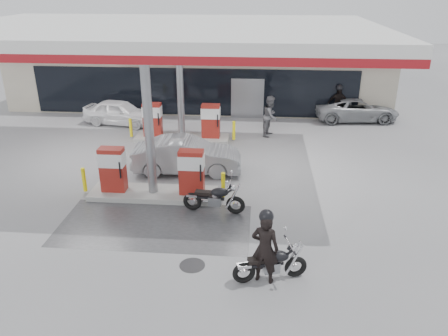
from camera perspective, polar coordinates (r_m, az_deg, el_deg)
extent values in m
plane|color=gray|center=(14.17, -11.03, -7.24)|extent=(90.00, 90.00, 0.00)
cube|color=#4C4C4F|center=(14.04, -9.04, -7.37)|extent=(6.00, 3.00, 0.00)
cylinder|color=#38383A|center=(12.13, -4.17, -12.56)|extent=(0.70, 0.70, 0.01)
cube|color=#BFB5A0|center=(28.40, -2.81, 12.96)|extent=(22.00, 8.00, 4.00)
cube|color=black|center=(24.62, -4.00, 9.89)|extent=(18.00, 0.10, 2.60)
cube|color=maroon|center=(24.15, -4.17, 14.70)|extent=(22.00, 0.25, 1.00)
cube|color=navy|center=(24.05, 13.07, 14.15)|extent=(3.50, 0.12, 0.80)
cube|color=gray|center=(24.38, 3.08, 9.05)|extent=(1.80, 0.14, 2.20)
cube|color=silver|center=(17.19, -7.95, 17.11)|extent=(16.00, 10.00, 0.60)
cube|color=maroon|center=(12.46, -12.80, 13.62)|extent=(16.00, 0.12, 0.24)
cube|color=maroon|center=(22.04, -5.09, 18.09)|extent=(16.00, 0.12, 0.24)
cylinder|color=gray|center=(14.88, -9.80, 5.33)|extent=(0.32, 0.32, 5.00)
cylinder|color=gray|center=(20.53, -5.75, 10.53)|extent=(0.32, 0.32, 5.00)
cube|color=#9E9E99|center=(15.82, -9.19, -3.31)|extent=(4.50, 1.30, 0.18)
cube|color=maroon|center=(15.83, -14.32, -0.18)|extent=(0.85, 0.48, 1.60)
cube|color=maroon|center=(15.17, -4.26, -0.54)|extent=(0.85, 0.48, 1.60)
cube|color=silver|center=(15.68, -14.46, 1.16)|extent=(0.88, 0.52, 0.50)
cube|color=silver|center=(15.01, -4.30, 0.86)|extent=(0.88, 0.52, 0.50)
cylinder|color=yellow|center=(16.39, -17.81, -1.46)|extent=(0.14, 0.14, 0.90)
cylinder|color=yellow|center=(15.23, -0.11, -2.19)|extent=(0.14, 0.14, 0.90)
cube|color=#9E9E99|center=(21.22, -5.48, 3.93)|extent=(4.50, 1.30, 0.18)
cube|color=maroon|center=(21.24, -9.32, 6.27)|extent=(0.85, 0.48, 1.60)
cube|color=maroon|center=(20.75, -1.74, 6.16)|extent=(0.85, 0.48, 1.60)
cube|color=silver|center=(21.13, -9.39, 7.31)|extent=(0.88, 0.52, 0.50)
cube|color=silver|center=(20.63, -1.76, 7.22)|extent=(0.88, 0.52, 0.50)
cylinder|color=yellow|center=(21.66, -12.08, 5.17)|extent=(0.14, 0.14, 0.90)
cylinder|color=yellow|center=(20.79, 1.30, 4.93)|extent=(0.14, 0.14, 0.90)
torus|color=black|center=(11.70, 9.34, -12.61)|extent=(0.61, 0.29, 0.60)
torus|color=black|center=(11.35, 2.61, -13.52)|extent=(0.61, 0.29, 0.60)
cube|color=gray|center=(11.47, 6.25, -12.73)|extent=(0.45, 0.34, 0.30)
cube|color=black|center=(11.37, 5.53, -12.42)|extent=(0.89, 0.33, 0.08)
ellipsoid|color=black|center=(11.32, 7.06, -11.32)|extent=(0.62, 0.46, 0.28)
cube|color=black|center=(11.23, 4.56, -11.89)|extent=(0.59, 0.38, 0.10)
cylinder|color=silver|center=(11.24, 8.60, -9.87)|extent=(0.24, 0.74, 0.04)
sphere|color=silver|center=(11.34, 9.15, -10.30)|extent=(0.18, 0.18, 0.18)
cylinder|color=silver|center=(11.52, 3.59, -13.05)|extent=(0.88, 0.32, 0.08)
imported|color=black|center=(11.09, 5.37, -10.42)|extent=(0.79, 0.62, 1.93)
torus|color=black|center=(14.37, 1.52, -4.86)|extent=(0.64, 0.21, 0.63)
torus|color=black|center=(14.63, -4.15, -4.37)|extent=(0.64, 0.21, 0.63)
cube|color=gray|center=(14.43, -1.18, -4.34)|extent=(0.44, 0.29, 0.32)
cube|color=black|center=(14.41, -1.80, -3.91)|extent=(0.96, 0.19, 0.08)
ellipsoid|color=black|center=(14.25, -0.57, -3.19)|extent=(0.62, 0.39, 0.30)
cube|color=black|center=(14.38, -2.63, -3.24)|extent=(0.60, 0.31, 0.11)
cylinder|color=silver|center=(14.06, 0.70, -2.14)|extent=(0.11, 0.80, 0.04)
sphere|color=silver|center=(14.10, 1.20, -2.64)|extent=(0.19, 0.19, 0.19)
cylinder|color=silver|center=(14.71, -3.08, -4.26)|extent=(0.95, 0.17, 0.08)
imported|color=white|center=(23.99, -13.49, 7.09)|extent=(4.03, 2.17, 1.30)
imported|color=#57565B|center=(21.58, 6.10, 6.77)|extent=(1.02, 1.16, 1.99)
imported|color=gray|center=(17.36, -4.84, 1.62)|extent=(4.35, 1.72, 1.41)
imported|color=black|center=(28.14, -15.31, 9.31)|extent=(4.76, 2.22, 1.34)
imported|color=#9A9DA1|center=(25.13, 16.91, 7.39)|extent=(4.66, 2.49, 1.25)
imported|color=black|center=(24.65, 14.64, 8.10)|extent=(1.11, 0.49, 1.88)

